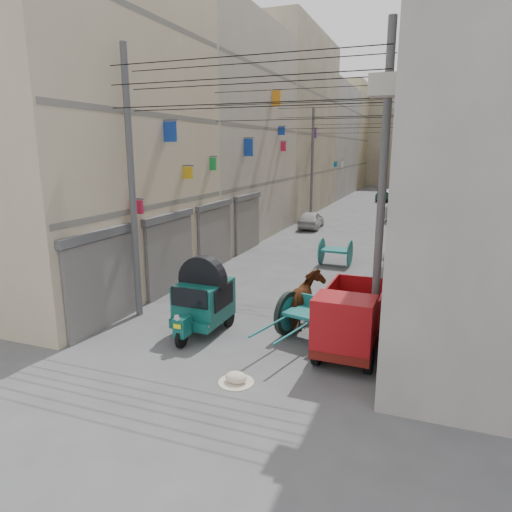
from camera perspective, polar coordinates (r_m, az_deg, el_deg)
The scene contains 18 objects.
ground at distance 8.80m, azimuth -17.61°, elevation -22.89°, with size 140.00×140.00×0.00m, color #4A4A4C.
building_row_left at distance 41.56m, azimuth 3.14°, elevation 15.09°, with size 8.00×62.00×14.00m.
building_row_right at distance 39.71m, azimuth 26.41°, elevation 13.86°, with size 8.00×62.00×14.00m.
end_cap_building at distance 71.59m, azimuth 17.58°, elevation 13.76°, with size 22.00×10.00×13.00m, color tan.
shutters_left at distance 18.35m, azimuth -7.60°, elevation 1.78°, with size 0.18×14.40×2.88m.
signboards at distance 27.54m, azimuth 11.11°, elevation 9.51°, with size 8.22×40.52×5.67m.
ac_units at distance 13.34m, azimuth 17.43°, elevation 22.75°, with size 0.70×6.55×3.35m.
utility_poles at distance 22.94m, azimuth 9.15°, elevation 10.32°, with size 7.40×22.20×8.00m.
overhead_cables at distance 20.44m, azimuth 7.87°, elevation 17.79°, with size 7.40×22.52×1.12m.
auto_rickshaw at distance 13.03m, azimuth -6.63°, elevation -5.24°, with size 1.40×2.41×1.68m.
tonga_cart at distance 12.57m, azimuth 6.22°, elevation -7.58°, with size 1.71×2.93×1.25m.
mini_truck at distance 11.65m, azimuth 11.54°, elevation -8.41°, with size 1.48×3.20×1.79m.
second_cart at distance 20.68m, azimuth 9.92°, elevation 0.56°, with size 1.37×1.22×1.19m.
feed_sack at distance 10.55m, azimuth -2.50°, elevation -14.92°, with size 0.50×0.40×0.25m, color beige.
horse at distance 13.48m, azimuth 6.31°, elevation -5.52°, with size 0.84×1.85×1.57m, color brown.
distant_car_white at distance 30.29m, azimuth 6.90°, elevation 4.54°, with size 1.35×3.35×1.14m, color #B6B6B6.
distant_car_grey at distance 33.17m, azimuth 17.39°, elevation 4.85°, with size 1.29×3.70×1.22m, color #545956.
distant_car_green at distance 48.50m, azimuth 15.91°, elevation 7.46°, with size 1.80×4.43×1.29m, color #1F5D4E.
Camera 1 is at (4.69, -5.43, 5.10)m, focal length 32.00 mm.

